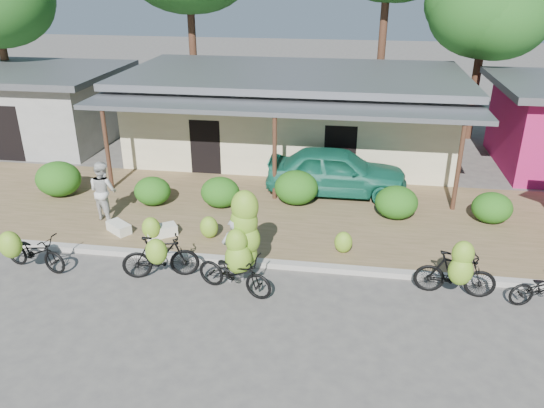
{
  "coord_description": "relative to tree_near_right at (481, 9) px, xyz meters",
  "views": [
    {
      "loc": [
        2.35,
        -9.58,
        6.96
      ],
      "look_at": [
        0.36,
        3.22,
        1.2
      ],
      "focal_mm": 35.0,
      "sensor_mm": 36.0,
      "label": 1
    }
  ],
  "objects": [
    {
      "name": "hedge_0",
      "position": [
        -14.33,
        -9.33,
        -4.76
      ],
      "size": [
        1.46,
        1.32,
        1.14
      ],
      "primitive_type": "ellipsoid",
      "color": "#245513",
      "rests_on": "sidewalk"
    },
    {
      "name": "shop_grey",
      "position": [
        -18.31,
        -3.62,
        -3.83
      ],
      "size": [
        7.0,
        6.0,
        3.15
      ],
      "color": "#A09F9B",
      "rests_on": "ground"
    },
    {
      "name": "sack_near",
      "position": [
        -10.04,
        -11.63,
        -5.18
      ],
      "size": [
        0.93,
        0.81,
        0.3
      ],
      "primitive_type": "cube",
      "rotation": [
        0.0,
        0.0,
        0.61
      ],
      "color": "white",
      "rests_on": "sidewalk"
    },
    {
      "name": "loose_banana_c",
      "position": [
        -4.99,
        -11.8,
        -5.04
      ],
      "size": [
        0.47,
        0.4,
        0.59
      ],
      "primitive_type": "ellipsoid",
      "color": "#93C832",
      "rests_on": "sidewalk"
    },
    {
      "name": "teal_van",
      "position": [
        -5.36,
        -7.76,
        -4.56
      ],
      "size": [
        4.56,
        1.86,
        1.55
      ],
      "primitive_type": "imported",
      "rotation": [
        0.0,
        0.0,
        1.58
      ],
      "color": "#176750",
      "rests_on": "sidewalk"
    },
    {
      "name": "bystander",
      "position": [
        -12.04,
        -10.8,
        -4.44
      ],
      "size": [
        1.08,
        0.99,
        1.79
      ],
      "primitive_type": "imported",
      "rotation": [
        0.0,
        0.0,
        2.69
      ],
      "color": "silver",
      "rests_on": "sidewalk"
    },
    {
      "name": "bike_right",
      "position": [
        -2.41,
        -13.34,
        -4.77
      ],
      "size": [
        1.87,
        1.2,
        1.7
      ],
      "rotation": [
        0.0,
        0.0,
        1.49
      ],
      "color": "black",
      "rests_on": "ground"
    },
    {
      "name": "bike_far_left",
      "position": [
        -12.63,
        -13.71,
        -4.9
      ],
      "size": [
        1.92,
        1.37,
        1.36
      ],
      "rotation": [
        0.0,
        0.0,
        1.36
      ],
      "color": "black",
      "rests_on": "ground"
    },
    {
      "name": "bike_center",
      "position": [
        -7.38,
        -13.64,
        -4.55
      ],
      "size": [
        2.04,
        1.43,
        2.37
      ],
      "rotation": [
        0.0,
        0.0,
        1.26
      ],
      "color": "black",
      "rests_on": "ground"
    },
    {
      "name": "sidewalk",
      "position": [
        -7.31,
        -9.61,
        -5.39
      ],
      "size": [
        60.0,
        6.0,
        0.12
      ],
      "primitive_type": "cube",
      "color": "#8D6F4C",
      "rests_on": "ground"
    },
    {
      "name": "shop_main",
      "position": [
        -7.31,
        -3.68,
        -3.73
      ],
      "size": [
        13.0,
        8.5,
        3.35
      ],
      "color": "beige",
      "rests_on": "ground"
    },
    {
      "name": "sack_far",
      "position": [
        -11.31,
        -11.59,
        -5.19
      ],
      "size": [
        0.83,
        0.74,
        0.28
      ],
      "primitive_type": "cube",
      "rotation": [
        0.0,
        0.0,
        -0.62
      ],
      "color": "white",
      "rests_on": "sidewalk"
    },
    {
      "name": "curb",
      "position": [
        -7.31,
        -12.61,
        -5.38
      ],
      "size": [
        60.0,
        0.25,
        0.15
      ],
      "primitive_type": "cube",
      "color": "#A8A399",
      "rests_on": "ground"
    },
    {
      "name": "tree_near_right",
      "position": [
        0.0,
        0.0,
        0.0
      ],
      "size": [
        4.84,
        4.69,
        7.25
      ],
      "color": "#4A2F1D",
      "rests_on": "ground"
    },
    {
      "name": "vendor",
      "position": [
        -7.54,
        -13.4,
        -4.61
      ],
      "size": [
        0.73,
        0.66,
        1.68
      ],
      "primitive_type": "imported",
      "rotation": [
        0.0,
        0.0,
        3.68
      ],
      "color": "#989898",
      "rests_on": "ground"
    },
    {
      "name": "hedge_2",
      "position": [
        -8.89,
        -9.4,
        -4.86
      ],
      "size": [
        1.22,
        1.09,
        0.95
      ],
      "primitive_type": "ellipsoid",
      "color": "#245513",
      "rests_on": "sidewalk"
    },
    {
      "name": "ground",
      "position": [
        -7.31,
        -14.61,
        -5.45
      ],
      "size": [
        100.0,
        100.0,
        0.0
      ],
      "primitive_type": "plane",
      "color": "#4E4C49",
      "rests_on": "ground"
    },
    {
      "name": "bike_left",
      "position": [
        -9.34,
        -13.58,
        -4.83
      ],
      "size": [
        1.94,
        1.34,
        1.38
      ],
      "rotation": [
        0.0,
        0.0,
        1.84
      ],
      "color": "black",
      "rests_on": "ground"
    },
    {
      "name": "hedge_1",
      "position": [
        -11.04,
        -9.57,
        -4.88
      ],
      "size": [
        1.15,
        1.03,
        0.9
      ],
      "primitive_type": "ellipsoid",
      "color": "#245513",
      "rests_on": "sidewalk"
    },
    {
      "name": "hedge_3",
      "position": [
        -6.57,
        -8.81,
        -4.79
      ],
      "size": [
        1.38,
        1.24,
        1.08
      ],
      "primitive_type": "ellipsoid",
      "color": "#245513",
      "rests_on": "sidewalk"
    },
    {
      "name": "loose_banana_b",
      "position": [
        -8.69,
        -11.52,
        -5.02
      ],
      "size": [
        0.51,
        0.43,
        0.63
      ],
      "primitive_type": "ellipsoid",
      "color": "#93C832",
      "rests_on": "sidewalk"
    },
    {
      "name": "hedge_5",
      "position": [
        -0.76,
        -9.28,
        -4.88
      ],
      "size": [
        1.16,
        1.04,
        0.91
      ],
      "primitive_type": "ellipsoid",
      "color": "#245513",
      "rests_on": "sidewalk"
    },
    {
      "name": "loose_banana_a",
      "position": [
        -10.24,
        -11.83,
        -5.01
      ],
      "size": [
        0.51,
        0.44,
        0.64
      ],
      "primitive_type": "ellipsoid",
      "color": "#93C832",
      "rests_on": "sidewalk"
    },
    {
      "name": "hedge_4",
      "position": [
        -3.51,
        -9.41,
        -4.84
      ],
      "size": [
        1.26,
        1.14,
        0.99
      ],
      "primitive_type": "ellipsoid",
      "color": "#245513",
      "rests_on": "sidewalk"
    }
  ]
}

